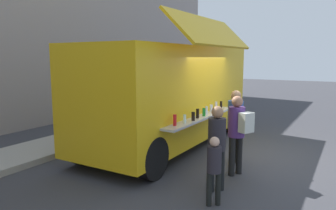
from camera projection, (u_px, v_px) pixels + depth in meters
ground_plane at (237, 155)px, 8.18m from camera, size 60.00×60.00×0.00m
food_truck_main at (171, 92)px, 8.84m from camera, size 6.26×3.01×3.48m
trash_bin at (174, 105)px, 13.83m from camera, size 0.60×0.60×0.92m
customer_front_ordering at (235, 120)px, 7.34m from camera, size 0.36×0.35×1.74m
customer_mid_with_backpack at (238, 127)px, 6.61m from camera, size 0.45×0.56×1.70m
customer_rear_waiting at (217, 141)px, 5.82m from camera, size 0.33×0.33×1.62m
child_near_queue at (214, 165)px, 5.26m from camera, size 0.24×0.24×1.19m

